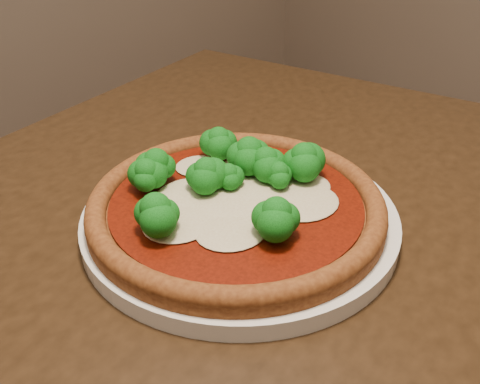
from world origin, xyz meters
TOP-DOWN VIEW (x-y plane):
  - dining_table at (0.20, -0.01)m, footprint 1.35×1.22m
  - plate at (0.25, 0.07)m, footprint 0.32×0.32m
  - pizza at (0.24, 0.07)m, footprint 0.30×0.30m

SIDE VIEW (x-z plane):
  - dining_table at x=0.20m, z-range 0.28..1.03m
  - plate at x=0.25m, z-range 0.75..0.77m
  - pizza at x=0.24m, z-range 0.75..0.82m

